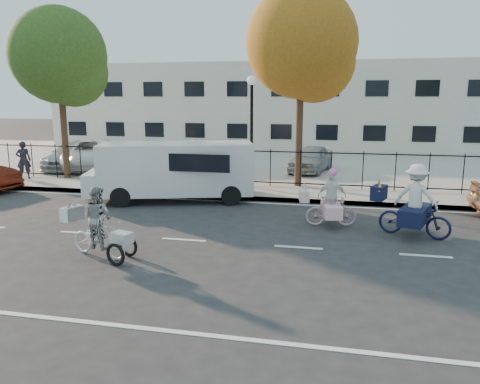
% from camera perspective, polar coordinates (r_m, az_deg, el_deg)
% --- Properties ---
extents(ground, '(120.00, 120.00, 0.00)m').
position_cam_1_polar(ground, '(12.43, -6.84, -5.82)').
color(ground, '#333334').
extents(road_markings, '(60.00, 9.52, 0.01)m').
position_cam_1_polar(road_markings, '(12.42, -6.84, -5.80)').
color(road_markings, silver).
rests_on(road_markings, ground).
extents(curb, '(60.00, 0.10, 0.15)m').
position_cam_1_polar(curb, '(17.10, -1.37, -0.66)').
color(curb, '#A8A399').
rests_on(curb, ground).
extents(sidewalk, '(60.00, 2.20, 0.15)m').
position_cam_1_polar(sidewalk, '(18.10, -0.59, 0.02)').
color(sidewalk, '#A8A399').
rests_on(sidewalk, ground).
extents(parking_lot, '(60.00, 15.60, 0.15)m').
position_cam_1_polar(parking_lot, '(26.74, 3.63, 3.75)').
color(parking_lot, '#A8A399').
rests_on(parking_lot, ground).
extents(iron_fence, '(58.00, 0.06, 1.50)m').
position_cam_1_polar(iron_fence, '(19.02, 0.14, 3.11)').
color(iron_fence, black).
rests_on(iron_fence, sidewalk).
extents(building, '(34.00, 10.00, 6.00)m').
position_cam_1_polar(building, '(36.42, 6.09, 10.39)').
color(building, silver).
rests_on(building, ground).
extents(lamppost, '(0.36, 0.36, 4.33)m').
position_cam_1_polar(lamppost, '(18.33, 1.43, 9.73)').
color(lamppost, black).
rests_on(lamppost, sidewalk).
extents(street_sign, '(0.85, 0.06, 1.80)m').
position_cam_1_polar(street_sign, '(19.04, -5.59, 4.63)').
color(street_sign, black).
rests_on(street_sign, sidewalk).
extents(zebra_trike, '(1.96, 1.16, 1.68)m').
position_cam_1_polar(zebra_trike, '(11.42, -16.85, -4.42)').
color(zebra_trike, silver).
rests_on(zebra_trike, ground).
extents(unicorn_bike, '(1.71, 1.21, 1.69)m').
position_cam_1_polar(unicorn_bike, '(13.75, 10.97, -1.54)').
color(unicorn_bike, '#DAA6AE').
rests_on(unicorn_bike, ground).
extents(bull_bike, '(2.17, 1.54, 1.96)m').
position_cam_1_polar(bull_bike, '(13.30, 20.45, -1.82)').
color(bull_bike, '#101135').
rests_on(bull_bike, ground).
extents(white_van, '(6.28, 3.42, 2.08)m').
position_cam_1_polar(white_van, '(16.93, -8.02, 2.80)').
color(white_van, white).
rests_on(white_van, ground).
extents(pedestrian, '(0.72, 0.64, 1.65)m').
position_cam_1_polar(pedestrian, '(22.53, -24.89, 3.55)').
color(pedestrian, black).
rests_on(pedestrian, sidewalk).
extents(lot_car_a, '(2.27, 4.59, 1.28)m').
position_cam_1_polar(lot_car_a, '(25.03, -19.60, 4.22)').
color(lot_car_a, '#A4A8AB').
rests_on(lot_car_a, parking_lot).
extents(lot_car_b, '(4.05, 5.69, 1.44)m').
position_cam_1_polar(lot_car_b, '(24.59, -17.52, 4.42)').
color(lot_car_b, white).
rests_on(lot_car_b, parking_lot).
extents(lot_car_c, '(1.60, 4.30, 1.40)m').
position_cam_1_polar(lot_car_c, '(23.36, -4.21, 4.53)').
color(lot_car_c, '#55595D').
rests_on(lot_car_c, parking_lot).
extents(lot_car_d, '(2.20, 3.94, 1.27)m').
position_cam_1_polar(lot_car_d, '(22.71, 8.65, 4.06)').
color(lot_car_d, '#96999D').
rests_on(lot_car_d, parking_lot).
extents(tree_west, '(4.06, 4.06, 7.44)m').
position_cam_1_polar(tree_west, '(22.00, -20.80, 14.78)').
color(tree_west, '#442D1D').
rests_on(tree_west, ground).
extents(tree_mid, '(4.30, 4.30, 7.88)m').
position_cam_1_polar(tree_mid, '(18.95, 7.94, 16.97)').
color(tree_mid, '#442D1D').
rests_on(tree_mid, ground).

